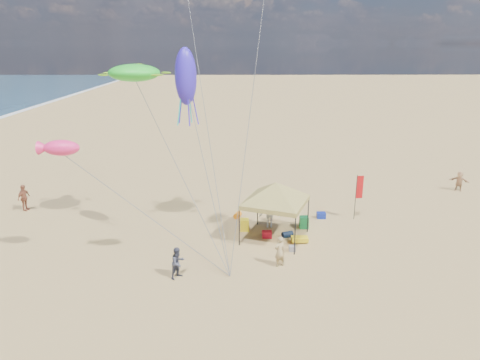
% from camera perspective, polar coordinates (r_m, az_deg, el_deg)
% --- Properties ---
extents(ground, '(280.00, 280.00, 0.00)m').
position_cam_1_polar(ground, '(20.65, 0.09, -13.19)').
color(ground, tan).
rests_on(ground, ground).
extents(canopy_tent, '(5.77, 5.77, 3.83)m').
position_cam_1_polar(canopy_tent, '(23.80, 4.68, -0.59)').
color(canopy_tent, black).
rests_on(canopy_tent, ground).
extents(feather_flag, '(0.44, 0.08, 2.88)m').
position_cam_1_polar(feather_flag, '(27.78, 15.19, -1.23)').
color(feather_flag, black).
rests_on(feather_flag, ground).
extents(cooler_red, '(0.54, 0.38, 0.38)m').
position_cam_1_polar(cooler_red, '(24.94, 3.53, -7.08)').
color(cooler_red, '#B80E23').
rests_on(cooler_red, ground).
extents(cooler_blue, '(0.54, 0.38, 0.38)m').
position_cam_1_polar(cooler_blue, '(28.01, 10.53, -4.55)').
color(cooler_blue, navy).
rests_on(cooler_blue, ground).
extents(bag_navy, '(0.69, 0.54, 0.36)m').
position_cam_1_polar(bag_navy, '(25.06, 6.20, -7.06)').
color(bag_navy, black).
rests_on(bag_navy, ground).
extents(bag_orange, '(0.54, 0.69, 0.36)m').
position_cam_1_polar(bag_orange, '(27.62, -0.32, -4.58)').
color(bag_orange, orange).
rests_on(bag_orange, ground).
extents(chair_green, '(0.50, 0.50, 0.70)m').
position_cam_1_polar(chair_green, '(26.37, 8.33, -5.47)').
color(chair_green, '#167C3A').
rests_on(chair_green, ground).
extents(chair_yellow, '(0.50, 0.50, 0.70)m').
position_cam_1_polar(chair_yellow, '(25.76, 0.60, -5.85)').
color(chair_yellow, yellow).
rests_on(chair_yellow, ground).
extents(crate_grey, '(0.34, 0.30, 0.28)m').
position_cam_1_polar(crate_grey, '(23.57, 6.81, -8.84)').
color(crate_grey, gray).
rests_on(crate_grey, ground).
extents(beach_cart, '(0.90, 0.50, 0.24)m').
position_cam_1_polar(beach_cart, '(24.54, 7.78, -7.63)').
color(beach_cart, gold).
rests_on(beach_cart, ground).
extents(person_near_a, '(0.68, 0.60, 1.57)m').
position_cam_1_polar(person_near_a, '(21.75, 5.19, -9.24)').
color(person_near_a, tan).
rests_on(person_near_a, ground).
extents(person_near_b, '(0.93, 0.94, 1.53)m').
position_cam_1_polar(person_near_b, '(20.87, -8.08, -10.61)').
color(person_near_b, '#383B4D').
rests_on(person_near_b, ground).
extents(person_near_c, '(1.24, 0.73, 1.90)m').
position_cam_1_polar(person_near_c, '(26.07, 3.88, -4.17)').
color(person_near_c, silver).
rests_on(person_near_c, ground).
extents(person_far_a, '(0.69, 1.11, 1.76)m').
position_cam_1_polar(person_far_a, '(31.87, -26.31, -2.08)').
color(person_far_a, '#9F583D').
rests_on(person_far_a, ground).
extents(person_far_c, '(1.37, 1.15, 1.48)m').
position_cam_1_polar(person_far_c, '(36.36, 26.64, -0.11)').
color(person_far_c, tan).
rests_on(person_far_c, ground).
extents(turtle_kite, '(2.99, 2.52, 0.91)m').
position_cam_1_polar(turtle_kite, '(24.38, -13.62, 13.40)').
color(turtle_kite, '#26D82E').
rests_on(turtle_kite, ground).
extents(fish_kite, '(1.68, 0.90, 0.73)m').
position_cam_1_polar(fish_kite, '(21.50, -22.22, 3.90)').
color(fish_kite, '#FF2A77').
rests_on(fish_kite, ground).
extents(squid_kite, '(1.38, 1.38, 2.74)m').
position_cam_1_polar(squid_kite, '(21.76, -7.08, 13.22)').
color(squid_kite, '#3623D7').
rests_on(squid_kite, ground).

